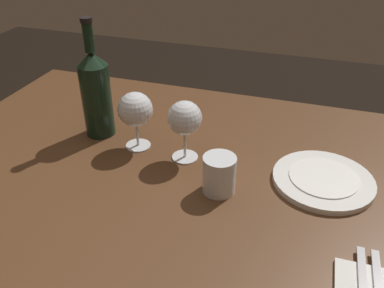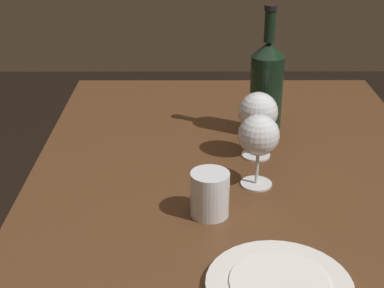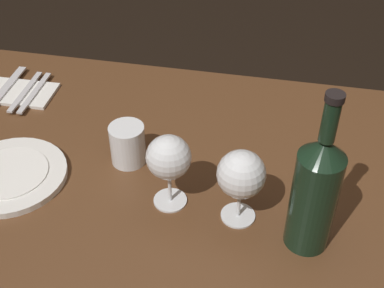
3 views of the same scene
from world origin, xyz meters
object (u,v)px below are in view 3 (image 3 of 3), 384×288
object	(u,v)px
wine_glass_right	(241,175)
folded_napkin	(17,92)
dinner_plate	(10,175)
fork_outer	(35,93)
fork_inner	(25,91)
wine_glass_left	(169,159)
table_knife	(5,89)
water_tumbler	(128,146)
wine_bottle	(315,191)

from	to	relation	value
wine_glass_right	folded_napkin	bearing A→B (deg)	-26.61
dinner_plate	fork_outer	world-z (taller)	dinner_plate
fork_inner	wine_glass_left	bearing A→B (deg)	146.83
folded_napkin	table_knife	world-z (taller)	table_knife
wine_glass_left	fork_outer	world-z (taller)	wine_glass_left
dinner_plate	fork_inner	size ratio (longest dim) A/B	1.29
water_tumbler	folded_napkin	world-z (taller)	water_tumbler
water_tumbler	wine_glass_left	bearing A→B (deg)	138.53
wine_glass_left	fork_inner	distance (m)	0.54
folded_napkin	wine_glass_right	bearing A→B (deg)	153.39
water_tumbler	folded_napkin	bearing A→B (deg)	-28.02
fork_inner	fork_outer	size ratio (longest dim) A/B	1.00
wine_bottle	dinner_plate	bearing A→B (deg)	-4.29
folded_napkin	table_knife	xyz separation A→B (m)	(0.03, 0.00, 0.01)
wine_bottle	dinner_plate	xyz separation A→B (m)	(0.60, -0.05, -0.12)
wine_bottle	dinner_plate	distance (m)	0.62
water_tumbler	fork_outer	bearing A→B (deg)	-31.80
wine_bottle	fork_inner	xyz separation A→B (m)	(0.71, -0.34, -0.11)
wine_bottle	wine_glass_right	bearing A→B (deg)	-14.42
wine_glass_left	water_tumbler	distance (m)	0.17
fork_inner	table_knife	distance (m)	0.06
dinner_plate	water_tumbler	bearing A→B (deg)	-155.38
wine_glass_right	dinner_plate	bearing A→B (deg)	-1.48
wine_glass_left	table_knife	world-z (taller)	wine_glass_left
water_tumbler	fork_inner	world-z (taller)	water_tumbler
water_tumbler	dinner_plate	world-z (taller)	water_tumbler
water_tumbler	folded_napkin	xyz separation A→B (m)	(0.35, -0.19, -0.04)
wine_glass_right	folded_napkin	world-z (taller)	wine_glass_right
wine_glass_right	wine_glass_left	bearing A→B (deg)	-5.56
dinner_plate	fork_outer	xyz separation A→B (m)	(0.08, -0.29, 0.00)
wine_glass_right	wine_bottle	xyz separation A→B (m)	(-0.13, 0.03, 0.02)
wine_glass_right	folded_napkin	xyz separation A→B (m)	(0.60, -0.30, -0.10)
wine_glass_left	folded_napkin	bearing A→B (deg)	-31.74
wine_glass_right	table_knife	size ratio (longest dim) A/B	0.73
dinner_plate	folded_napkin	size ratio (longest dim) A/B	1.21
wine_glass_right	table_knife	distance (m)	0.71
wine_bottle	folded_napkin	world-z (taller)	wine_bottle
folded_napkin	fork_outer	size ratio (longest dim) A/B	1.07
water_tumbler	table_knife	distance (m)	0.43
wine_glass_right	fork_outer	world-z (taller)	wine_glass_right
wine_glass_left	wine_glass_right	xyz separation A→B (m)	(-0.14, 0.01, -0.00)
wine_glass_left	dinner_plate	world-z (taller)	wine_glass_left
wine_glass_right	dinner_plate	size ratio (longest dim) A/B	0.66
wine_bottle	fork_inner	size ratio (longest dim) A/B	1.78
dinner_plate	fork_inner	world-z (taller)	dinner_plate
water_tumbler	fork_inner	bearing A→B (deg)	-29.80
wine_glass_left	folded_napkin	distance (m)	0.56
water_tumbler	wine_bottle	bearing A→B (deg)	158.70
wine_glass_left	table_knife	xyz separation A→B (m)	(0.50, -0.29, -0.10)
fork_outer	folded_napkin	bearing A→B (deg)	0.00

